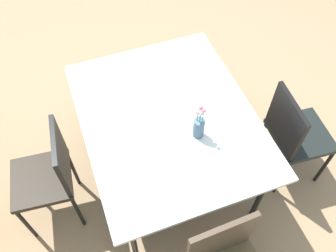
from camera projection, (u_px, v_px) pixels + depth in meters
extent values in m
plane|color=#9E7F5B|center=(162.00, 171.00, 3.04)|extent=(12.00, 12.00, 0.00)
cube|color=silver|center=(168.00, 118.00, 2.48)|extent=(1.47, 1.17, 0.03)
cube|color=black|center=(168.00, 120.00, 2.50)|extent=(1.44, 1.15, 0.02)
cylinder|color=black|center=(260.00, 195.00, 2.53)|extent=(0.04, 0.04, 0.70)
cylinder|color=black|center=(193.00, 76.00, 3.21)|extent=(0.04, 0.04, 0.70)
cylinder|color=black|center=(133.00, 241.00, 2.33)|extent=(0.04, 0.04, 0.70)
cylinder|color=black|center=(91.00, 104.00, 3.02)|extent=(0.04, 0.04, 0.70)
cube|color=black|center=(41.00, 179.00, 2.45)|extent=(0.44, 0.44, 0.04)
cube|color=black|center=(61.00, 157.00, 2.30)|extent=(0.39, 0.07, 0.42)
cylinder|color=black|center=(26.00, 224.00, 2.52)|extent=(0.03, 0.03, 0.47)
cylinder|color=black|center=(25.00, 179.00, 2.73)|extent=(0.03, 0.03, 0.47)
cylinder|color=black|center=(78.00, 212.00, 2.57)|extent=(0.03, 0.03, 0.47)
cylinder|color=black|center=(73.00, 169.00, 2.78)|extent=(0.03, 0.03, 0.47)
cube|color=black|center=(301.00, 135.00, 2.68)|extent=(0.45, 0.45, 0.04)
cube|color=black|center=(285.00, 123.00, 2.47)|extent=(0.40, 0.06, 0.44)
cylinder|color=black|center=(301.00, 129.00, 3.01)|extent=(0.03, 0.03, 0.46)
cylinder|color=black|center=(324.00, 166.00, 2.80)|extent=(0.03, 0.03, 0.46)
cylinder|color=black|center=(261.00, 139.00, 2.95)|extent=(0.03, 0.03, 0.46)
cylinder|color=black|center=(281.00, 178.00, 2.74)|extent=(0.03, 0.03, 0.46)
cube|color=#4C3D2D|center=(221.00, 240.00, 2.03)|extent=(0.04, 0.42, 0.41)
cylinder|color=#4C3D2D|center=(239.00, 251.00, 2.43)|extent=(0.03, 0.03, 0.43)
cylinder|color=slate|center=(199.00, 128.00, 2.32)|extent=(0.07, 0.07, 0.15)
cylinder|color=#47843D|center=(197.00, 118.00, 2.24)|extent=(0.01, 0.01, 0.13)
sphere|color=pink|center=(198.00, 112.00, 2.19)|extent=(0.04, 0.04, 0.04)
cylinder|color=#47843D|center=(203.00, 118.00, 2.22)|extent=(0.01, 0.01, 0.16)
sphere|color=pink|center=(204.00, 111.00, 2.15)|extent=(0.03, 0.03, 0.03)
cylinder|color=#47843D|center=(200.00, 119.00, 2.24)|extent=(0.01, 0.01, 0.12)
sphere|color=white|center=(201.00, 113.00, 2.19)|extent=(0.04, 0.04, 0.04)
cylinder|color=#47843D|center=(200.00, 116.00, 2.24)|extent=(0.01, 0.01, 0.14)
sphere|color=#DB4C56|center=(201.00, 108.00, 2.18)|extent=(0.03, 0.03, 0.03)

